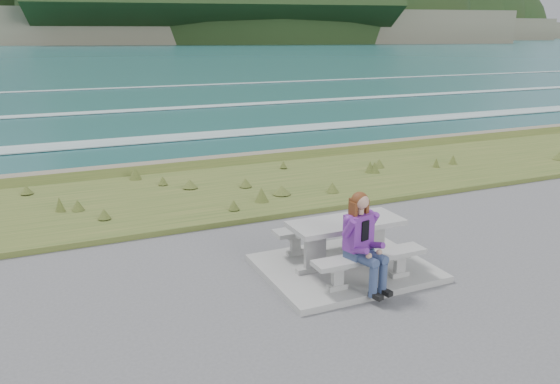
{
  "coord_description": "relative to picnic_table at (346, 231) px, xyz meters",
  "views": [
    {
      "loc": [
        -4.22,
        -6.91,
        3.65
      ],
      "look_at": [
        -0.6,
        1.2,
        1.07
      ],
      "focal_mm": 35.0,
      "sensor_mm": 36.0,
      "label": 1
    }
  ],
  "objects": [
    {
      "name": "concrete_slab",
      "position": [
        -0.0,
        0.0,
        -0.63
      ],
      "size": [
        2.6,
        2.1,
        0.1
      ],
      "primitive_type": "cube",
      "color": "gray",
      "rests_on": "ground"
    },
    {
      "name": "picnic_table",
      "position": [
        0.0,
        0.0,
        0.0
      ],
      "size": [
        1.8,
        0.75,
        0.75
      ],
      "color": "gray",
      "rests_on": "concrete_slab"
    },
    {
      "name": "bench_landward",
      "position": [
        0.0,
        -0.7,
        -0.23
      ],
      "size": [
        1.8,
        0.35,
        0.45
      ],
      "color": "gray",
      "rests_on": "concrete_slab"
    },
    {
      "name": "bench_seaward",
      "position": [
        0.0,
        0.7,
        -0.23
      ],
      "size": [
        1.8,
        0.35,
        0.45
      ],
      "color": "gray",
      "rests_on": "concrete_slab"
    },
    {
      "name": "grass_verge",
      "position": [
        -0.0,
        5.0,
        -0.68
      ],
      "size": [
        160.0,
        4.5,
        0.22
      ],
      "primitive_type": "cube",
      "color": "#36521E",
      "rests_on": "ground"
    },
    {
      "name": "shore_drop",
      "position": [
        -0.0,
        7.9,
        -0.68
      ],
      "size": [
        160.0,
        0.8,
        2.2
      ],
      "primitive_type": "cube",
      "color": "#6C6651",
      "rests_on": "ground"
    },
    {
      "name": "ocean",
      "position": [
        -0.0,
        25.09,
        -2.42
      ],
      "size": [
        1600.0,
        1600.0,
        0.09
      ],
      "color": "#20575B",
      "rests_on": "ground"
    },
    {
      "name": "headland_range",
      "position": [
        190.2,
        398.17,
        9.27
      ],
      "size": [
        729.83,
        363.95,
        225.86
      ],
      "color": "#6C6651",
      "rests_on": "ground"
    },
    {
      "name": "seated_woman",
      "position": [
        -0.17,
        -0.83,
        -0.06
      ],
      "size": [
        0.55,
        0.78,
        1.42
      ],
      "rotation": [
        0.0,
        0.0,
        0.24
      ],
      "color": "navy",
      "rests_on": "concrete_slab"
    }
  ]
}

